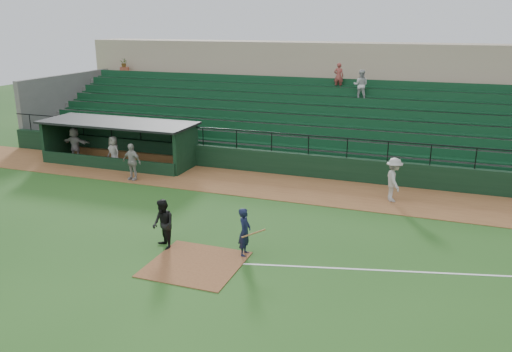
% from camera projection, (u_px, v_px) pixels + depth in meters
% --- Properties ---
extents(ground, '(90.00, 90.00, 0.00)m').
position_uv_depth(ground, '(208.00, 252.00, 18.20)').
color(ground, '#224E19').
rests_on(ground, ground).
extents(warning_track, '(40.00, 4.00, 0.03)m').
position_uv_depth(warning_track, '(277.00, 186.00, 25.39)').
color(warning_track, brown).
rests_on(warning_track, ground).
extents(home_plate_dirt, '(3.00, 3.00, 0.03)m').
position_uv_depth(home_plate_dirt, '(195.00, 264.00, 17.29)').
color(home_plate_dirt, brown).
rests_on(home_plate_dirt, ground).
extents(foul_line, '(17.49, 4.44, 0.01)m').
position_uv_depth(foul_line, '(448.00, 273.00, 16.67)').
color(foul_line, white).
rests_on(foul_line, ground).
extents(stadium_structure, '(38.00, 13.08, 6.40)m').
position_uv_depth(stadium_structure, '(318.00, 113.00, 32.35)').
color(stadium_structure, black).
rests_on(stadium_structure, ground).
extents(dugout, '(8.90, 3.20, 2.42)m').
position_uv_depth(dugout, '(123.00, 139.00, 29.59)').
color(dugout, black).
rests_on(dugout, ground).
extents(batter_at_plate, '(1.03, 0.70, 1.73)m').
position_uv_depth(batter_at_plate, '(245.00, 232.00, 17.75)').
color(batter_at_plate, black).
rests_on(batter_at_plate, ground).
extents(umpire, '(1.12, 1.09, 1.82)m').
position_uv_depth(umpire, '(163.00, 224.00, 18.30)').
color(umpire, black).
rests_on(umpire, ground).
extents(runner, '(1.15, 1.47, 2.00)m').
position_uv_depth(runner, '(394.00, 180.00, 23.01)').
color(runner, '#A8A39D').
rests_on(runner, warning_track).
extents(dugout_player_a, '(1.16, 0.61, 1.89)m').
position_uv_depth(dugout_player_a, '(132.00, 162.00, 26.16)').
color(dugout_player_a, '#A6A19B').
rests_on(dugout_player_a, warning_track).
extents(dugout_player_b, '(0.99, 0.80, 1.76)m').
position_uv_depth(dugout_player_b, '(114.00, 152.00, 28.38)').
color(dugout_player_b, gray).
rests_on(dugout_player_b, warning_track).
extents(dugout_player_c, '(1.77, 0.57, 1.90)m').
position_uv_depth(dugout_player_c, '(75.00, 144.00, 30.01)').
color(dugout_player_c, '#A7A19C').
rests_on(dugout_player_c, warning_track).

